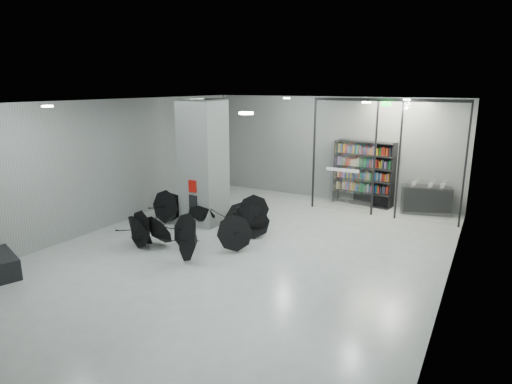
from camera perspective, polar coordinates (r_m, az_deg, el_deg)
The scene contains 9 objects.
room at distance 10.90m, azimuth -2.44°, elevation 5.54°, with size 14.00×14.02×4.01m.
column at distance 14.05m, azimuth -6.90°, elevation 3.84°, with size 1.20×1.20×4.00m, color slate.
fire_cabinet at distance 13.69m, azimuth -8.33°, elevation 0.76°, with size 0.28×0.04×0.38m, color #A50A07.
info_panel at distance 13.81m, azimuth -8.26°, elevation -1.26°, with size 0.30×0.03×0.42m, color black.
exit_sign at distance 14.87m, azimuth 16.72°, elevation 10.98°, with size 0.30×0.06×0.15m, color #0CE533.
glass_partition at distance 15.22m, azimuth 16.43°, elevation 4.84°, with size 5.06×0.08×4.00m.
bookshelf at distance 16.81m, azimuth 13.98°, elevation 2.41°, with size 2.19×0.44×2.41m, color black, non-canonical shape.
shop_counter at distance 16.41m, azimuth 21.40°, elevation -0.97°, with size 1.64×0.66×0.99m, color black.
umbrella_cluster at distance 13.15m, azimuth -7.25°, elevation -4.44°, with size 4.98×4.67×1.24m.
Camera 1 is at (5.62, -9.21, 4.41)m, focal length 30.48 mm.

